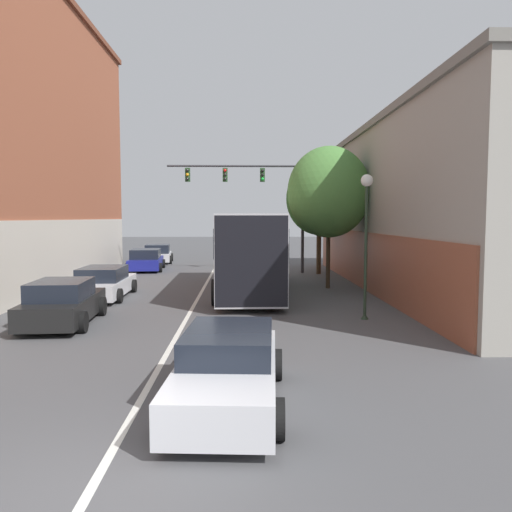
{
  "coord_description": "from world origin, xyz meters",
  "views": [
    {
      "loc": [
        1.87,
        -5.74,
        3.31
      ],
      "look_at": [
        2.38,
        14.15,
        1.77
      ],
      "focal_mm": 35.0,
      "sensor_mm": 36.0,
      "label": 1
    }
  ],
  "objects_px": {
    "bus": "(248,249)",
    "hatchback_foreground": "(228,369)",
    "parked_car_left_far": "(104,283)",
    "traffic_signal_gantry": "(258,190)",
    "parked_car_left_near": "(158,254)",
    "parked_car_left_distant": "(146,260)",
    "street_lamp": "(366,223)",
    "street_tree_far": "(319,199)",
    "street_tree_near": "(329,192)",
    "parked_car_left_mid": "(63,303)"
  },
  "relations": [
    {
      "from": "traffic_signal_gantry",
      "to": "street_tree_near",
      "type": "distance_m",
      "value": 7.26
    },
    {
      "from": "parked_car_left_near",
      "to": "street_lamp",
      "type": "bearing_deg",
      "value": -159.72
    },
    {
      "from": "parked_car_left_near",
      "to": "street_tree_near",
      "type": "xyz_separation_m",
      "value": [
        10.24,
        -13.55,
        3.85
      ]
    },
    {
      "from": "bus",
      "to": "parked_car_left_far",
      "type": "xyz_separation_m",
      "value": [
        -5.94,
        -1.43,
        -1.32
      ]
    },
    {
      "from": "hatchback_foreground",
      "to": "parked_car_left_far",
      "type": "bearing_deg",
      "value": 28.32
    },
    {
      "from": "street_tree_near",
      "to": "street_tree_far",
      "type": "relative_size",
      "value": 1.01
    },
    {
      "from": "hatchback_foreground",
      "to": "street_tree_far",
      "type": "distance_m",
      "value": 21.27
    },
    {
      "from": "parked_car_left_far",
      "to": "traffic_signal_gantry",
      "type": "distance_m",
      "value": 12.08
    },
    {
      "from": "street_tree_far",
      "to": "street_lamp",
      "type": "bearing_deg",
      "value": -92.08
    },
    {
      "from": "parked_car_left_near",
      "to": "parked_car_left_distant",
      "type": "bearing_deg",
      "value": 175.79
    },
    {
      "from": "parked_car_left_mid",
      "to": "street_tree_near",
      "type": "xyz_separation_m",
      "value": [
        9.55,
        7.71,
        3.82
      ]
    },
    {
      "from": "parked_car_left_distant",
      "to": "street_lamp",
      "type": "xyz_separation_m",
      "value": [
        10.07,
        -15.36,
        2.51
      ]
    },
    {
      "from": "parked_car_left_distant",
      "to": "traffic_signal_gantry",
      "type": "bearing_deg",
      "value": -108.49
    },
    {
      "from": "street_lamp",
      "to": "street_tree_near",
      "type": "relative_size",
      "value": 0.71
    },
    {
      "from": "street_tree_near",
      "to": "bus",
      "type": "bearing_deg",
      "value": -163.26
    },
    {
      "from": "parked_car_left_distant",
      "to": "traffic_signal_gantry",
      "type": "xyz_separation_m",
      "value": [
        6.99,
        -1.65,
        4.3
      ]
    },
    {
      "from": "bus",
      "to": "street_lamp",
      "type": "xyz_separation_m",
      "value": [
        3.77,
        -6.01,
        1.21
      ]
    },
    {
      "from": "parked_car_left_near",
      "to": "street_lamp",
      "type": "xyz_separation_m",
      "value": [
        10.24,
        -20.69,
        2.52
      ]
    },
    {
      "from": "parked_car_left_near",
      "to": "parked_car_left_far",
      "type": "bearing_deg",
      "value": 175.84
    },
    {
      "from": "parked_car_left_near",
      "to": "street_tree_far",
      "type": "bearing_deg",
      "value": -131.25
    },
    {
      "from": "parked_car_left_far",
      "to": "street_tree_near",
      "type": "bearing_deg",
      "value": -76.45
    },
    {
      "from": "parked_car_left_near",
      "to": "parked_car_left_far",
      "type": "height_order",
      "value": "parked_car_left_near"
    },
    {
      "from": "parked_car_left_mid",
      "to": "parked_car_left_distant",
      "type": "bearing_deg",
      "value": -1.8
    },
    {
      "from": "parked_car_left_far",
      "to": "hatchback_foreground",
      "type": "bearing_deg",
      "value": -156.43
    },
    {
      "from": "parked_car_left_near",
      "to": "traffic_signal_gantry",
      "type": "xyz_separation_m",
      "value": [
        7.17,
        -6.99,
        4.31
      ]
    },
    {
      "from": "street_tree_far",
      "to": "parked_car_left_far",
      "type": "bearing_deg",
      "value": -139.98
    },
    {
      "from": "hatchback_foreground",
      "to": "parked_car_left_far",
      "type": "distance_m",
      "value": 13.05
    },
    {
      "from": "parked_car_left_near",
      "to": "street_tree_far",
      "type": "height_order",
      "value": "street_tree_far"
    },
    {
      "from": "parked_car_left_distant",
      "to": "street_tree_far",
      "type": "bearing_deg",
      "value": -107.1
    },
    {
      "from": "hatchback_foreground",
      "to": "street_lamp",
      "type": "distance_m",
      "value": 8.78
    },
    {
      "from": "bus",
      "to": "traffic_signal_gantry",
      "type": "relative_size",
      "value": 1.33
    },
    {
      "from": "bus",
      "to": "parked_car_left_distant",
      "type": "distance_m",
      "value": 11.34
    },
    {
      "from": "hatchback_foreground",
      "to": "street_lamp",
      "type": "xyz_separation_m",
      "value": [
        4.23,
        7.26,
        2.52
      ]
    },
    {
      "from": "traffic_signal_gantry",
      "to": "street_tree_near",
      "type": "xyz_separation_m",
      "value": [
        3.08,
        -6.56,
        -0.46
      ]
    },
    {
      "from": "hatchback_foreground",
      "to": "parked_car_left_near",
      "type": "xyz_separation_m",
      "value": [
        -6.01,
        27.95,
        0.0
      ]
    },
    {
      "from": "parked_car_left_distant",
      "to": "parked_car_left_near",
      "type": "bearing_deg",
      "value": -3.34
    },
    {
      "from": "bus",
      "to": "parked_car_left_mid",
      "type": "height_order",
      "value": "bus"
    },
    {
      "from": "bus",
      "to": "street_lamp",
      "type": "relative_size",
      "value": 2.3
    },
    {
      "from": "street_tree_near",
      "to": "hatchback_foreground",
      "type": "bearing_deg",
      "value": -106.38
    },
    {
      "from": "parked_car_left_distant",
      "to": "traffic_signal_gantry",
      "type": "distance_m",
      "value": 8.38
    },
    {
      "from": "traffic_signal_gantry",
      "to": "street_tree_far",
      "type": "xyz_separation_m",
      "value": [
        3.55,
        -0.57,
        -0.54
      ]
    },
    {
      "from": "bus",
      "to": "hatchback_foreground",
      "type": "xyz_separation_m",
      "value": [
        -0.46,
        -13.27,
        -1.31
      ]
    },
    {
      "from": "parked_car_left_far",
      "to": "parked_car_left_distant",
      "type": "bearing_deg",
      "value": 0.68
    },
    {
      "from": "bus",
      "to": "parked_car_left_near",
      "type": "distance_m",
      "value": 16.1
    },
    {
      "from": "parked_car_left_far",
      "to": "street_lamp",
      "type": "relative_size",
      "value": 0.98
    },
    {
      "from": "street_lamp",
      "to": "street_tree_far",
      "type": "height_order",
      "value": "street_tree_far"
    },
    {
      "from": "parked_car_left_mid",
      "to": "street_lamp",
      "type": "bearing_deg",
      "value": -90.28
    },
    {
      "from": "hatchback_foreground",
      "to": "street_tree_far",
      "type": "bearing_deg",
      "value": -9.48
    },
    {
      "from": "hatchback_foreground",
      "to": "traffic_signal_gantry",
      "type": "distance_m",
      "value": 21.44
    },
    {
      "from": "bus",
      "to": "traffic_signal_gantry",
      "type": "distance_m",
      "value": 8.29
    }
  ]
}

